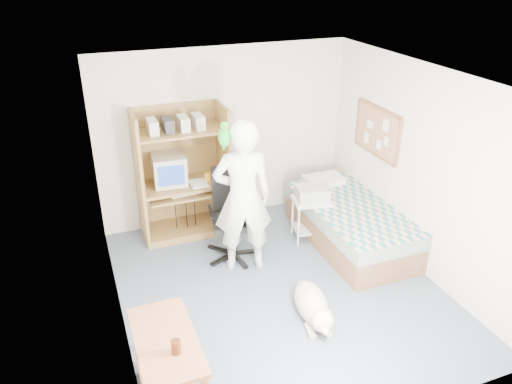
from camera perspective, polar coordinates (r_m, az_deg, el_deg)
floor at (r=6.04m, az=2.65°, el=-10.94°), size 4.00×4.00×0.00m
wall_back at (r=7.11m, az=-3.59°, el=6.42°), size 3.60×0.02×2.50m
wall_right at (r=6.27m, az=18.17°, el=2.37°), size 0.02×4.00×2.50m
wall_left at (r=5.01m, az=-16.34°, el=-3.50°), size 0.02×4.00×2.50m
ceiling at (r=4.96m, az=3.25°, el=12.82°), size 3.60×4.00×0.02m
computer_hutch at (r=6.87m, az=-8.38°, el=1.61°), size 1.20×0.63×1.80m
bed at (r=6.86m, az=10.66°, el=-3.60°), size 1.02×2.02×0.66m
side_desk at (r=4.50m, az=-10.03°, el=-18.62°), size 0.50×1.00×0.75m
corkboard at (r=6.85m, az=13.66°, el=6.73°), size 0.04×0.94×0.66m
office_chair at (r=6.45m, az=-2.73°, el=-3.90°), size 0.66×0.66×1.16m
person at (r=5.94m, az=-1.53°, el=-0.63°), size 0.78×0.59×1.93m
parrot at (r=5.58m, az=-3.64°, el=6.48°), size 0.14×0.25×0.39m
dog at (r=5.55m, az=6.51°, el=-12.75°), size 0.45×1.03×0.39m
printer_cart at (r=6.85m, az=6.35°, el=-2.33°), size 0.57×0.49×0.60m
printer at (r=6.71m, az=6.47°, el=-0.14°), size 0.47×0.40×0.18m
crt_monitor at (r=6.79m, az=-9.90°, el=2.59°), size 0.46×0.49×0.41m
keyboard at (r=6.80m, az=-7.92°, el=-0.05°), size 0.46×0.20×0.03m
pencil_cup at (r=6.86m, az=-5.57°, el=1.73°), size 0.08×0.08×0.12m
drink_glass at (r=4.16m, az=-9.13°, el=-17.06°), size 0.08×0.08×0.12m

